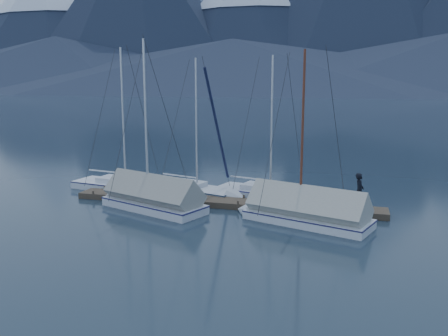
{
  "coord_description": "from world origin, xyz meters",
  "views": [
    {
      "loc": [
        6.95,
        -23.46,
        7.09
      ],
      "look_at": [
        0.0,
        2.0,
        2.2
      ],
      "focal_mm": 38.0,
      "sensor_mm": 36.0,
      "label": 1
    }
  ],
  "objects_px": {
    "sailboat_covered_far": "(146,199)",
    "sailboat_covered_near": "(297,213)",
    "sailboat_open_mid": "(204,193)",
    "sailboat_open_left": "(133,188)",
    "person": "(359,191)",
    "sailboat_open_right": "(278,196)"
  },
  "relations": [
    {
      "from": "sailboat_open_left",
      "to": "sailboat_open_right",
      "type": "xyz_separation_m",
      "value": [
        9.44,
        0.49,
        -0.01
      ]
    },
    {
      "from": "sailboat_open_right",
      "to": "sailboat_covered_far",
      "type": "bearing_deg",
      "value": -149.2
    },
    {
      "from": "sailboat_open_mid",
      "to": "sailboat_open_left",
      "type": "bearing_deg",
      "value": -178.45
    },
    {
      "from": "sailboat_covered_near",
      "to": "person",
      "type": "xyz_separation_m",
      "value": [
        3.01,
        2.24,
        0.82
      ]
    },
    {
      "from": "sailboat_open_mid",
      "to": "person",
      "type": "relative_size",
      "value": 4.86
    },
    {
      "from": "sailboat_open_mid",
      "to": "sailboat_covered_far",
      "type": "height_order",
      "value": "sailboat_covered_far"
    },
    {
      "from": "sailboat_open_right",
      "to": "sailboat_covered_far",
      "type": "xyz_separation_m",
      "value": [
        -6.83,
        -4.07,
        0.33
      ]
    },
    {
      "from": "sailboat_open_mid",
      "to": "sailboat_covered_far",
      "type": "relative_size",
      "value": 0.91
    },
    {
      "from": "sailboat_open_left",
      "to": "person",
      "type": "bearing_deg",
      "value": -7.12
    },
    {
      "from": "sailboat_open_right",
      "to": "sailboat_covered_near",
      "type": "height_order",
      "value": "sailboat_covered_near"
    },
    {
      "from": "sailboat_open_right",
      "to": "sailboat_covered_far",
      "type": "distance_m",
      "value": 7.96
    },
    {
      "from": "sailboat_open_mid",
      "to": "sailboat_open_right",
      "type": "relative_size",
      "value": 0.99
    },
    {
      "from": "sailboat_open_left",
      "to": "sailboat_covered_near",
      "type": "bearing_deg",
      "value": -19.79
    },
    {
      "from": "sailboat_covered_near",
      "to": "sailboat_covered_far",
      "type": "distance_m",
      "value": 8.53
    },
    {
      "from": "sailboat_open_right",
      "to": "person",
      "type": "distance_m",
      "value": 5.34
    },
    {
      "from": "sailboat_covered_far",
      "to": "sailboat_covered_near",
      "type": "bearing_deg",
      "value": -2.86
    },
    {
      "from": "sailboat_open_mid",
      "to": "sailboat_covered_near",
      "type": "bearing_deg",
      "value": -33.18
    },
    {
      "from": "sailboat_open_left",
      "to": "sailboat_covered_far",
      "type": "distance_m",
      "value": 4.44
    },
    {
      "from": "sailboat_open_left",
      "to": "sailboat_covered_far",
      "type": "bearing_deg",
      "value": -53.89
    },
    {
      "from": "sailboat_open_right",
      "to": "sailboat_covered_near",
      "type": "relative_size",
      "value": 0.99
    },
    {
      "from": "sailboat_open_left",
      "to": "sailboat_covered_near",
      "type": "xyz_separation_m",
      "value": [
        11.13,
        -4.0,
        0.3
      ]
    },
    {
      "from": "sailboat_covered_near",
      "to": "sailboat_covered_far",
      "type": "relative_size",
      "value": 0.93
    }
  ]
}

